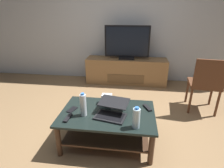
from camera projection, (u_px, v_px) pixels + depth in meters
The scene contains 13 objects.
ground_plane at pixel (107, 137), 2.32m from camera, with size 7.68×7.68×0.00m, color olive.
back_wall at pixel (122, 15), 3.80m from camera, with size 6.40×0.12×2.80m, color silver.
coffee_table at pixel (108, 121), 2.15m from camera, with size 1.09×0.71×0.41m.
media_cabinet at pixel (126, 71), 3.93m from camera, with size 1.70×0.43×0.55m.
television at pixel (127, 43), 3.68m from camera, with size 0.91×0.20×0.68m.
dining_chair at pixel (206, 82), 2.72m from camera, with size 0.49×0.49×0.88m.
laptop at pixel (112, 110), 2.03m from camera, with size 0.40×0.41×0.15m.
router_box at pixel (107, 99), 2.28m from camera, with size 0.13×0.10×0.12m.
water_bottle_near at pixel (136, 118), 1.79m from camera, with size 0.08×0.08×0.23m.
water_bottle_far at pixel (83, 105), 1.99m from camera, with size 0.07×0.07×0.28m.
cell_phone at pixel (72, 110), 2.15m from camera, with size 0.07×0.14×0.01m, color black.
tv_remote at pixel (68, 118), 1.97m from camera, with size 0.04×0.16×0.02m, color black.
soundbar_remote at pixel (147, 108), 2.18m from camera, with size 0.04×0.16×0.02m, color black.
Camera 1 is at (0.30, -1.85, 1.52)m, focal length 28.92 mm.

